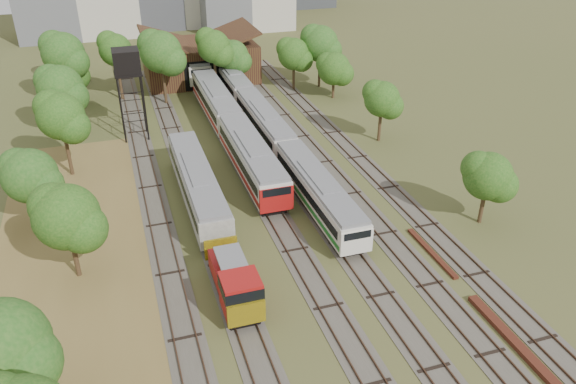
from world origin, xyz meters
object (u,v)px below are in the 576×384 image
object	(u,v)px
railcar_green_set	(264,123)
water_tower	(127,64)
shunter_locomotive	(235,284)
railcar_red_set	(232,128)

from	to	relation	value
railcar_green_set	water_tower	xyz separation A→B (m)	(-14.20, 4.56, 6.89)
shunter_locomotive	water_tower	distance (m)	33.44
railcar_red_set	shunter_locomotive	size ratio (longest dim) A/B	4.27
water_tower	railcar_green_set	bearing A→B (deg)	-17.81
railcar_red_set	railcar_green_set	xyz separation A→B (m)	(4.00, 0.84, -0.24)
railcar_green_set	water_tower	world-z (taller)	water_tower
railcar_red_set	railcar_green_set	size ratio (longest dim) A/B	0.66
railcar_green_set	shunter_locomotive	xyz separation A→B (m)	(-10.00, -27.86, -0.16)
shunter_locomotive	railcar_green_set	bearing A→B (deg)	70.25
railcar_red_set	shunter_locomotive	distance (m)	27.67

